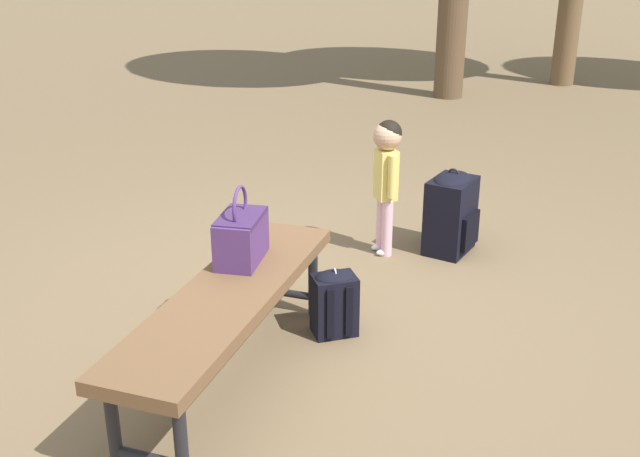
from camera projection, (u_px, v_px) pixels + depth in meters
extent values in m
plane|color=brown|center=(304.00, 304.00, 4.09)|extent=(40.00, 40.00, 0.00)
cube|color=brown|center=(228.00, 297.00, 3.26)|extent=(1.64, 0.66, 0.06)
cylinder|color=black|center=(263.00, 273.00, 4.00)|extent=(0.05, 0.05, 0.39)
cylinder|color=black|center=(313.00, 281.00, 3.92)|extent=(0.05, 0.05, 0.39)
cylinder|color=black|center=(113.00, 429.00, 2.78)|extent=(0.05, 0.05, 0.39)
cylinder|color=black|center=(181.00, 445.00, 2.69)|extent=(0.05, 0.05, 0.39)
cylinder|color=black|center=(288.00, 293.00, 3.99)|extent=(0.09, 0.28, 0.04)
cube|color=#4C2D66|center=(241.00, 239.00, 3.50)|extent=(0.36, 0.27, 0.22)
cube|color=#39224C|center=(240.00, 218.00, 3.46)|extent=(0.33, 0.26, 0.02)
torus|color=#4C2D66|center=(240.00, 206.00, 3.44)|extent=(0.19, 0.07, 0.20)
cylinder|color=#E5B2C6|center=(387.00, 228.00, 4.63)|extent=(0.07, 0.07, 0.36)
cylinder|color=#E5B2C6|center=(382.00, 223.00, 4.70)|extent=(0.07, 0.07, 0.36)
ellipsoid|color=white|center=(383.00, 252.00, 4.68)|extent=(0.10, 0.10, 0.04)
ellipsoid|color=white|center=(378.00, 247.00, 4.76)|extent=(0.10, 0.10, 0.04)
cube|color=#E5CC66|center=(386.00, 175.00, 4.54)|extent=(0.17, 0.17, 0.31)
cylinder|color=#E5CC66|center=(392.00, 177.00, 4.46)|extent=(0.05, 0.05, 0.26)
cylinder|color=#E5CC66|center=(381.00, 168.00, 4.61)|extent=(0.05, 0.05, 0.26)
sphere|color=tan|center=(387.00, 136.00, 4.45)|extent=(0.17, 0.17, 0.17)
sphere|color=black|center=(389.00, 133.00, 4.45)|extent=(0.16, 0.16, 0.16)
cube|color=black|center=(450.00, 216.00, 4.67)|extent=(0.33, 0.25, 0.47)
ellipsoid|color=black|center=(453.00, 181.00, 4.58)|extent=(0.32, 0.24, 0.11)
cube|color=black|center=(470.00, 231.00, 4.63)|extent=(0.23, 0.04, 0.21)
cube|color=black|center=(436.00, 208.00, 4.79)|extent=(0.05, 0.02, 0.40)
cube|color=black|center=(427.00, 215.00, 4.67)|extent=(0.05, 0.02, 0.40)
torus|color=black|center=(453.00, 174.00, 4.57)|extent=(0.02, 0.08, 0.08)
cube|color=black|center=(334.00, 305.00, 3.75)|extent=(0.26, 0.26, 0.31)
ellipsoid|color=black|center=(335.00, 278.00, 3.70)|extent=(0.25, 0.25, 0.07)
cube|color=black|center=(329.00, 305.00, 3.85)|extent=(0.12, 0.12, 0.14)
cube|color=black|center=(330.00, 314.00, 3.66)|extent=(0.04, 0.04, 0.27)
cube|color=black|center=(349.00, 312.00, 3.69)|extent=(0.04, 0.04, 0.27)
torus|color=#B2B2B7|center=(335.00, 273.00, 3.69)|extent=(0.04, 0.04, 0.05)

